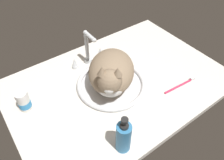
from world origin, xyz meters
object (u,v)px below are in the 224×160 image
at_px(sink_basin, 112,84).
at_px(toothbrush, 181,85).
at_px(pill_bottle, 24,101).
at_px(faucet, 88,51).
at_px(cat, 112,73).
at_px(soap_pump_bottle, 123,137).

relative_size(sink_basin, toothbrush, 1.75).
bearing_deg(pill_bottle, toothbrush, -24.95).
xyz_separation_m(faucet, toothbrush, (0.27, -0.41, -0.07)).
bearing_deg(pill_bottle, faucet, 14.90).
relative_size(faucet, cat, 0.56).
bearing_deg(sink_basin, cat, -130.50).
distance_m(faucet, pill_bottle, 0.40).
height_order(sink_basin, pill_bottle, pill_bottle).
distance_m(sink_basin, cat, 0.09).
bearing_deg(cat, pill_bottle, 161.73).
bearing_deg(sink_basin, faucet, 90.00).
bearing_deg(pill_bottle, soap_pump_bottle, -59.65).
relative_size(sink_basin, pill_bottle, 3.32).
xyz_separation_m(sink_basin, soap_pump_bottle, (-0.15, -0.28, 0.06)).
distance_m(faucet, soap_pump_bottle, 0.52).
xyz_separation_m(cat, toothbrush, (0.28, -0.18, -0.10)).
height_order(faucet, soap_pump_bottle, faucet).
xyz_separation_m(soap_pump_bottle, pill_bottle, (-0.23, 0.39, -0.03)).
height_order(sink_basin, soap_pump_bottle, soap_pump_bottle).
height_order(faucet, pill_bottle, faucet).
xyz_separation_m(cat, pill_bottle, (-0.37, 0.12, -0.05)).
distance_m(pill_bottle, toothbrush, 0.72).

